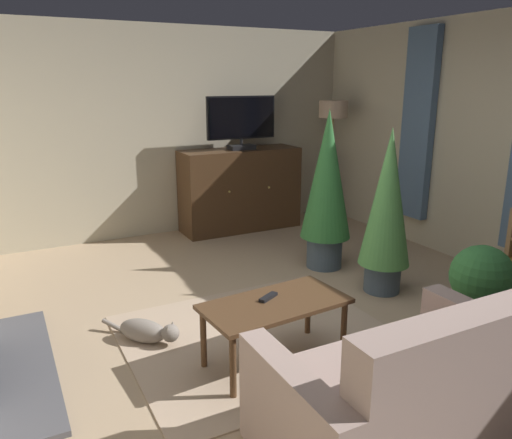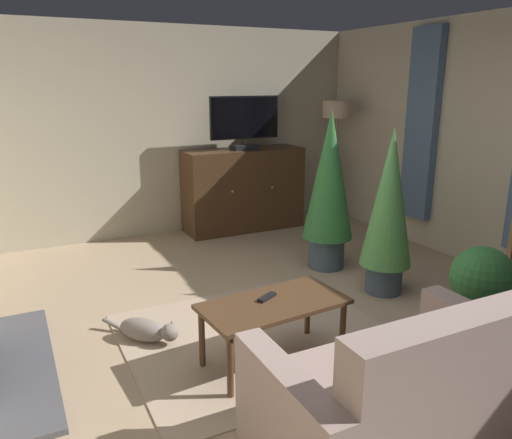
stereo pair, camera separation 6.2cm
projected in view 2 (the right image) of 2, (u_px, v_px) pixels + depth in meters
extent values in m
cube|color=tan|center=(286.00, 335.00, 4.03)|extent=(5.84, 6.85, 0.04)
cube|color=#B2A88E|center=(165.00, 132.00, 6.41)|extent=(5.84, 0.10, 2.63)
cube|color=slate|center=(422.00, 126.00, 5.86)|extent=(0.10, 0.44, 2.21)
cube|color=tan|center=(259.00, 337.00, 3.94)|extent=(2.03, 1.81, 0.01)
cube|color=#4C4C51|center=(16.00, 368.00, 3.49)|extent=(0.50, 1.72, 0.04)
cube|color=black|center=(244.00, 226.00, 6.86)|extent=(1.54, 0.48, 0.06)
cube|color=#422B19|center=(243.00, 189.00, 6.72)|extent=(1.60, 0.54, 1.09)
sphere|color=tan|center=(232.00, 192.00, 6.34)|extent=(0.03, 0.03, 0.03)
sphere|color=tan|center=(272.00, 187.00, 6.58)|extent=(0.03, 0.03, 0.03)
cube|color=black|center=(245.00, 147.00, 6.52)|extent=(0.34, 0.20, 0.06)
cylinder|color=black|center=(245.00, 142.00, 6.50)|extent=(0.04, 0.04, 0.08)
cube|color=black|center=(245.00, 118.00, 6.42)|extent=(0.95, 0.05, 0.54)
cube|color=black|center=(245.00, 118.00, 6.40)|extent=(0.91, 0.01, 0.50)
cube|color=#4C331E|center=(274.00, 304.00, 3.47)|extent=(1.06, 0.60, 0.03)
cylinder|color=#4C331E|center=(308.00, 309.00, 3.94)|extent=(0.04, 0.04, 0.44)
cylinder|color=#4C331E|center=(202.00, 339.00, 3.48)|extent=(0.04, 0.04, 0.44)
cylinder|color=#4C331E|center=(343.00, 331.00, 3.59)|extent=(0.04, 0.04, 0.44)
cylinder|color=#4C331E|center=(230.00, 367.00, 3.14)|extent=(0.04, 0.04, 0.44)
cube|color=black|center=(267.00, 297.00, 3.52)|extent=(0.17, 0.12, 0.02)
cube|color=#A3897F|center=(393.00, 410.00, 2.75)|extent=(1.20, 0.90, 0.42)
cube|color=#A3897F|center=(451.00, 367.00, 2.32)|extent=(1.20, 0.20, 0.51)
cube|color=#A3897F|center=(287.00, 429.00, 2.43)|extent=(0.15, 0.90, 0.64)
cube|color=#A3897F|center=(481.00, 362.00, 3.01)|extent=(0.15, 0.90, 0.64)
cube|color=#A84C51|center=(408.00, 371.00, 2.53)|extent=(0.37, 0.14, 0.36)
cylinder|color=olive|center=(505.00, 290.00, 4.32)|extent=(0.04, 0.04, 0.41)
cylinder|color=#3D4C5B|center=(326.00, 252.00, 5.40)|extent=(0.38, 0.38, 0.34)
cone|color=#2D6B33|center=(329.00, 175.00, 5.17)|extent=(0.53, 0.53, 1.35)
cylinder|color=beige|center=(476.00, 327.00, 3.72)|extent=(0.26, 0.26, 0.38)
sphere|color=#2D6B33|center=(482.00, 277.00, 3.61)|extent=(0.46, 0.46, 0.46)
cylinder|color=#3D4C5B|center=(384.00, 278.00, 4.77)|extent=(0.34, 0.34, 0.28)
cone|color=#4C8E47|center=(389.00, 198.00, 4.56)|extent=(0.48, 0.48, 1.29)
ellipsoid|color=gray|center=(143.00, 330.00, 3.88)|extent=(0.40, 0.42, 0.18)
sphere|color=gray|center=(170.00, 332.00, 3.78)|extent=(0.14, 0.14, 0.14)
cone|color=gray|center=(172.00, 323.00, 3.80)|extent=(0.04, 0.04, 0.04)
cone|color=gray|center=(167.00, 327.00, 3.73)|extent=(0.04, 0.04, 0.04)
cylinder|color=gray|center=(114.00, 325.00, 4.03)|extent=(0.17, 0.19, 0.10)
cylinder|color=#4C4233|center=(332.00, 222.00, 7.11)|extent=(0.36, 0.36, 0.04)
cylinder|color=olive|center=(334.00, 172.00, 6.92)|extent=(0.03, 0.03, 1.48)
cylinder|color=tan|center=(337.00, 109.00, 6.69)|extent=(0.39, 0.39, 0.23)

